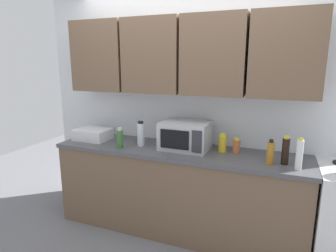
# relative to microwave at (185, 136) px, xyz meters

# --- Properties ---
(wall_back_with_cabinets) EXTENTS (3.43, 0.38, 2.60)m
(wall_back_with_cabinets) POSITION_rel_microwave_xyz_m (-0.07, 0.20, 0.54)
(wall_back_with_cabinets) COLOR white
(wall_back_with_cabinets) RESTS_ON ground_plane
(counter_run) EXTENTS (2.56, 0.63, 0.90)m
(counter_run) POSITION_rel_microwave_xyz_m (-0.07, -0.04, -0.59)
(counter_run) COLOR brown
(counter_run) RESTS_ON ground_plane
(microwave) EXTENTS (0.48, 0.37, 0.28)m
(microwave) POSITION_rel_microwave_xyz_m (0.00, 0.00, 0.00)
(microwave) COLOR #B7B7BC
(microwave) RESTS_ON counter_run
(dish_rack) EXTENTS (0.38, 0.30, 0.12)m
(dish_rack) POSITION_rel_microwave_xyz_m (-1.10, -0.04, -0.08)
(dish_rack) COLOR silver
(dish_rack) RESTS_ON counter_run
(bottle_clear_tall) EXTENTS (0.08, 0.08, 0.26)m
(bottle_clear_tall) POSITION_rel_microwave_xyz_m (-0.47, -0.06, -0.01)
(bottle_clear_tall) COLOR silver
(bottle_clear_tall) RESTS_ON counter_run
(bottle_spice_jar) EXTENTS (0.07, 0.07, 0.15)m
(bottle_spice_jar) POSITION_rel_microwave_xyz_m (0.50, 0.07, -0.07)
(bottle_spice_jar) COLOR #BC6638
(bottle_spice_jar) RESTS_ON counter_run
(bottle_soy_dark) EXTENTS (0.06, 0.06, 0.25)m
(bottle_soy_dark) POSITION_rel_microwave_xyz_m (0.94, -0.11, -0.02)
(bottle_soy_dark) COLOR black
(bottle_soy_dark) RESTS_ON counter_run
(bottle_green_oil) EXTENTS (0.07, 0.07, 0.21)m
(bottle_green_oil) POSITION_rel_microwave_xyz_m (-0.63, -0.21, -0.04)
(bottle_green_oil) COLOR #386B2D
(bottle_green_oil) RESTS_ON counter_run
(bottle_white_jar) EXTENTS (0.05, 0.05, 0.27)m
(bottle_white_jar) POSITION_rel_microwave_xyz_m (1.05, -0.20, -0.01)
(bottle_white_jar) COLOR white
(bottle_white_jar) RESTS_ON counter_run
(bottle_amber_vinegar) EXTENTS (0.06, 0.06, 0.22)m
(bottle_amber_vinegar) POSITION_rel_microwave_xyz_m (0.82, -0.15, -0.04)
(bottle_amber_vinegar) COLOR #AD701E
(bottle_amber_vinegar) RESTS_ON counter_run
(bottle_yellow_mustard) EXTENTS (0.08, 0.08, 0.18)m
(bottle_yellow_mustard) POSITION_rel_microwave_xyz_m (0.37, 0.04, -0.05)
(bottle_yellow_mustard) COLOR gold
(bottle_yellow_mustard) RESTS_ON counter_run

